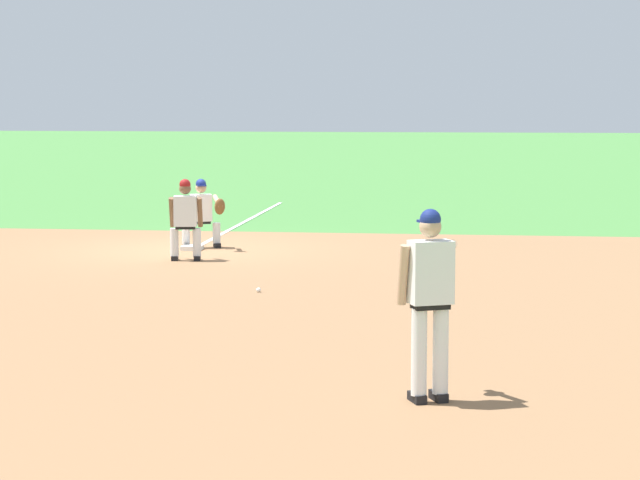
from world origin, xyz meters
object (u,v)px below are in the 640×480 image
pitcher (430,293)px  baserunner (185,216)px  baseball (259,290)px  first_baseman (203,211)px  first_base_bag (192,248)px

pitcher → baserunner: 10.90m
baseball → first_baseman: 5.67m
baseball → first_base_bag: bearing=23.7°
pitcher → baserunner: size_ratio=1.27×
first_base_bag → pitcher: pitcher is taller
first_baseman → baserunner: bearing=-177.0°
first_baseman → baserunner: size_ratio=0.92×
first_base_bag → baserunner: baserunner is taller
first_base_bag → baseball: first_base_bag is taller
first_base_bag → baseball: bearing=-156.3°
first_baseman → first_base_bag: bearing=155.4°
baseball → first_baseman: first_baseman is taller
baseball → baserunner: (3.43, 1.92, 0.76)m
first_base_bag → pitcher: size_ratio=0.20×
first_base_bag → baseball: 5.38m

